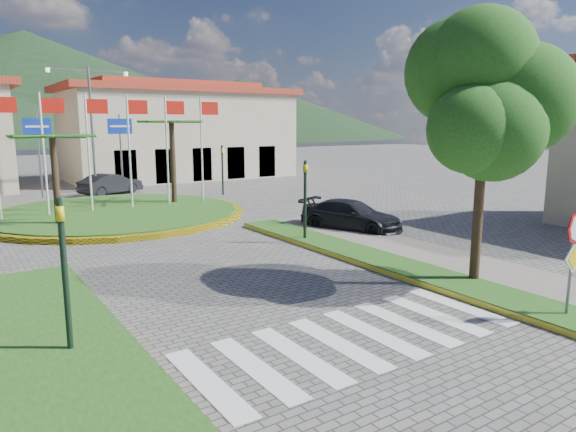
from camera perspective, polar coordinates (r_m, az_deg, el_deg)
ground at (r=9.17m, az=24.86°, el=-20.72°), size 160.00×160.00×0.00m
verge_right at (r=13.88m, az=28.29°, el=-9.90°), size 1.60×28.00×0.18m
crosswalk at (r=11.45m, az=7.11°, el=-13.38°), size 8.00×3.00×0.01m
roundabout_island at (r=27.15m, az=-18.57°, el=0.36°), size 12.70×12.70×6.00m
stop_sign at (r=13.49m, az=29.24°, el=-3.01°), size 0.80×0.11×2.65m
deciduous_tree at (r=15.29m, az=21.09°, el=11.81°), size 3.60×3.60×6.80m
traffic_light_left at (r=10.84m, az=-23.63°, el=-4.71°), size 0.15×0.18×3.20m
traffic_light_right at (r=19.74m, az=1.91°, el=2.56°), size 0.15×0.18×3.20m
traffic_light_far at (r=33.51m, az=-7.30°, el=5.64°), size 0.18×0.15×3.20m
direction_sign_west at (r=35.21m, az=-26.02°, el=7.51°), size 1.60×0.14×5.20m
direction_sign_east at (r=36.25m, az=-18.11°, el=8.08°), size 1.60×0.14×5.20m
street_lamp_centre at (r=34.79m, az=-20.96°, el=9.43°), size 4.80×0.16×8.00m
building_right at (r=45.18m, az=-11.99°, el=9.16°), size 19.08×9.54×8.05m
hill_far_mid at (r=165.66m, az=-26.90°, el=12.76°), size 180.00×180.00×30.00m
hill_far_east at (r=158.83m, az=-4.98°, el=11.79°), size 120.00×120.00×18.00m
car_dark_b at (r=35.50m, az=-19.10°, el=3.38°), size 4.41×2.94×1.37m
car_side_right at (r=22.35m, az=7.05°, el=0.05°), size 3.43×4.89×1.31m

